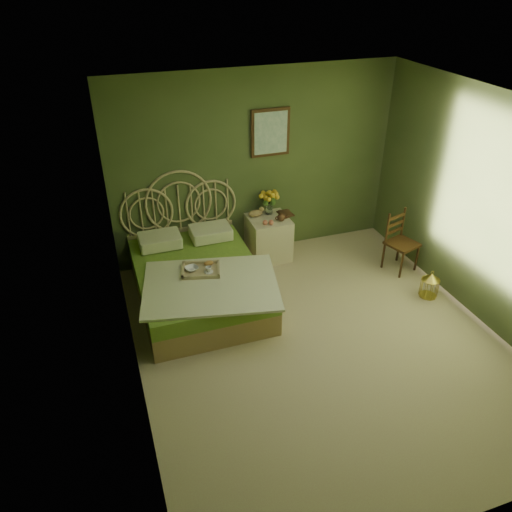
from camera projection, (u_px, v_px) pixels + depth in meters
name	position (u px, v px, depth m)	size (l,w,h in m)	color
floor	(320.00, 342.00, 5.65)	(4.50, 4.50, 0.00)	#BDB389
ceiling	(340.00, 112.00, 4.31)	(4.50, 4.50, 0.00)	silver
wall_back	(256.00, 166.00, 6.80)	(4.00, 4.00, 0.00)	#536133
wall_left	(125.00, 279.00, 4.43)	(4.50, 4.50, 0.00)	#536133
wall_right	(492.00, 214.00, 5.54)	(4.50, 4.50, 0.00)	#536133
wall_art	(270.00, 133.00, 6.60)	(0.54, 0.04, 0.64)	#37220F
bed	(198.00, 278.00, 6.24)	(1.74, 2.20, 1.36)	#A48152
nightstand	(268.00, 233.00, 7.10)	(0.56, 0.56, 1.04)	beige
chair	(400.00, 237.00, 6.80)	(0.46, 0.46, 0.84)	#37220F
birdcage	(430.00, 285.00, 6.35)	(0.22, 0.22, 0.34)	gold
book_lower	(280.00, 215.00, 7.03)	(0.18, 0.24, 0.02)	#381E0F
book_upper	(280.00, 214.00, 7.02)	(0.16, 0.22, 0.02)	#472819
cereal_bowl	(192.00, 269.00, 5.97)	(0.16, 0.16, 0.04)	white
coffee_cup	(208.00, 270.00, 5.92)	(0.08, 0.08, 0.07)	white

